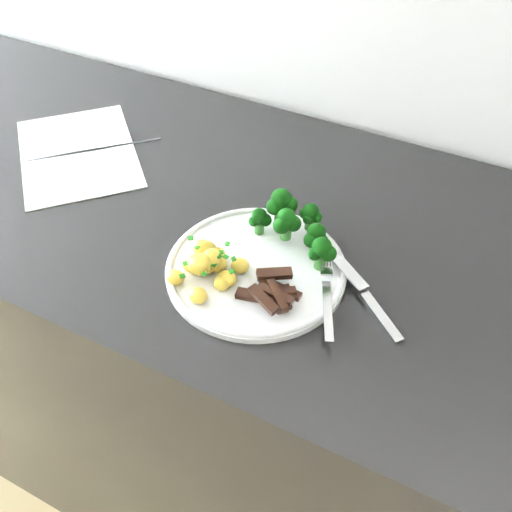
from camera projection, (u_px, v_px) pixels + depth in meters
counter at (240, 379)px, 1.21m from camera, size 2.43×0.61×0.91m
recipe_paper at (78, 153)px, 1.00m from camera, size 0.33×0.32×0.00m
plate at (256, 268)px, 0.80m from camera, size 0.25×0.25×0.01m
broccoli at (296, 223)px, 0.81m from camera, size 0.14×0.09×0.07m
potatoes at (207, 264)px, 0.78m from camera, size 0.09×0.10×0.04m
beef_strips at (272, 293)px, 0.75m from camera, size 0.08×0.08×0.03m
fork at (327, 296)px, 0.75m from camera, size 0.08×0.16×0.02m
knife at (368, 300)px, 0.76m from camera, size 0.16×0.13×0.02m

